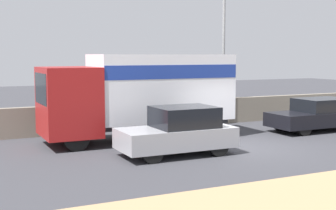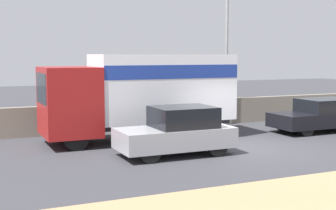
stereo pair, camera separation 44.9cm
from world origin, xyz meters
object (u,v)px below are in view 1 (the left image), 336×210
(box_truck, at_px, (142,90))
(car_sedan_second, at_px, (318,115))
(street_lamp, at_px, (224,32))
(car_hatchback, at_px, (178,131))

(box_truck, height_order, car_sedan_second, box_truck)
(box_truck, bearing_deg, street_lamp, -156.96)
(box_truck, distance_m, car_hatchback, 3.42)
(car_hatchback, relative_size, car_sedan_second, 0.88)
(street_lamp, bearing_deg, car_sedan_second, -50.73)
(car_sedan_second, bearing_deg, street_lamp, -50.73)
(car_hatchback, xyz_separation_m, car_sedan_second, (8.08, 1.92, -0.08))
(street_lamp, xyz_separation_m, car_hatchback, (-5.21, -5.43, -3.73))
(box_truck, xyz_separation_m, car_sedan_second, (8.11, -1.27, -1.29))
(street_lamp, xyz_separation_m, box_truck, (-5.24, -2.23, -2.53))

